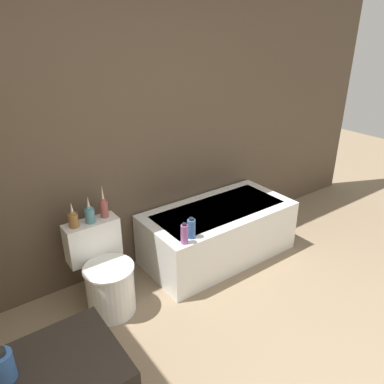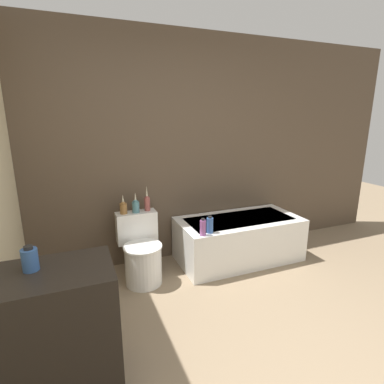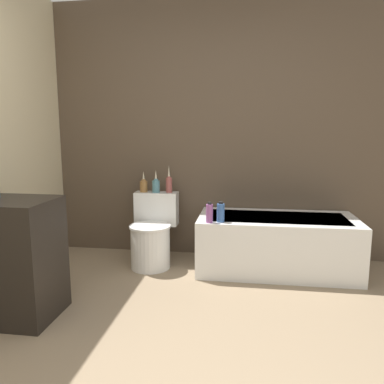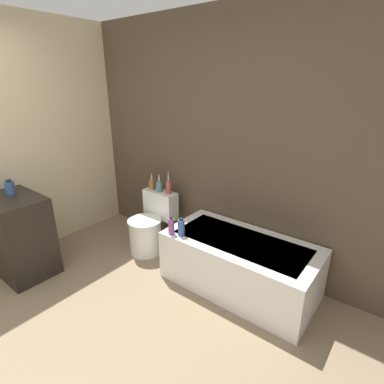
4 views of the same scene
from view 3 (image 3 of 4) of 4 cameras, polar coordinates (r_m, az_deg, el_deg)
name	(u,v)px [view 3 (image 3 of 4)]	position (r m, az deg, el deg)	size (l,w,h in m)	color
wall_back_tiled	(200,131)	(3.90, 1.26, 9.32)	(6.40, 0.06, 2.60)	brown
bathtub	(276,243)	(3.62, 12.72, -7.61)	(1.45, 0.72, 0.51)	white
toilet	(152,235)	(3.68, -6.08, -6.50)	(0.43, 0.55, 0.69)	white
vanity_counter	(7,259)	(2.94, -26.38, -9.11)	(0.68, 0.48, 0.84)	black
vase_gold	(144,185)	(3.79, -7.38, 1.08)	(0.08, 0.08, 0.21)	olive
vase_silver	(156,185)	(3.75, -5.51, 1.10)	(0.08, 0.08, 0.22)	teal
vase_bronze	(169,183)	(3.74, -3.52, 1.34)	(0.06, 0.06, 0.28)	#994C47
shampoo_bottle_tall	(209,213)	(3.25, 2.67, -3.23)	(0.06, 0.06, 0.18)	#8C4C8C
shampoo_bottle_short	(221,212)	(3.28, 4.39, -3.13)	(0.07, 0.07, 0.18)	#335999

